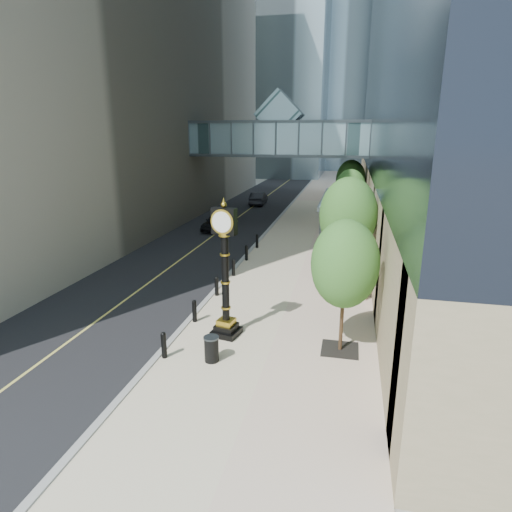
# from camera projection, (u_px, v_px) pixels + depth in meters

# --- Properties ---
(ground) EXTENTS (320.00, 320.00, 0.00)m
(ground) POSITION_uv_depth(u_px,v_px,m) (228.00, 382.00, 14.29)
(ground) COLOR gray
(ground) RESTS_ON ground
(road) EXTENTS (8.00, 180.00, 0.02)m
(road) POSITION_uv_depth(u_px,v_px,m) (263.00, 199.00, 53.25)
(road) COLOR black
(road) RESTS_ON ground
(sidewalk) EXTENTS (8.00, 180.00, 0.06)m
(sidewalk) POSITION_uv_depth(u_px,v_px,m) (327.00, 201.00, 51.59)
(sidewalk) COLOR beige
(sidewalk) RESTS_ON ground
(curb) EXTENTS (0.25, 180.00, 0.07)m
(curb) POSITION_uv_depth(u_px,v_px,m) (295.00, 200.00, 52.42)
(curb) COLOR gray
(curb) RESTS_ON ground
(distant_tower_c) EXTENTS (22.00, 22.00, 65.00)m
(distant_tower_c) POSITION_uv_depth(u_px,v_px,m) (324.00, 41.00, 119.06)
(distant_tower_c) COLOR #A8C4D3
(distant_tower_c) RESTS_ON ground
(skywalk) EXTENTS (17.00, 4.20, 5.80)m
(skywalk) POSITION_uv_depth(u_px,v_px,m) (279.00, 136.00, 39.03)
(skywalk) COLOR slate
(skywalk) RESTS_ON ground
(entrance_canopy) EXTENTS (3.00, 8.00, 4.38)m
(entrance_canopy) POSITION_uv_depth(u_px,v_px,m) (347.00, 199.00, 25.53)
(entrance_canopy) COLOR #383F44
(entrance_canopy) RESTS_ON ground
(bollard_row) EXTENTS (0.20, 16.20, 0.90)m
(bollard_row) POSITION_uv_depth(u_px,v_px,m) (226.00, 277.00, 23.15)
(bollard_row) COLOR black
(bollard_row) RESTS_ON sidewalk
(street_trees) EXTENTS (2.88, 28.59, 5.91)m
(street_trees) POSITION_uv_depth(u_px,v_px,m) (349.00, 202.00, 27.74)
(street_trees) COLOR black
(street_trees) RESTS_ON sidewalk
(street_clock) EXTENTS (1.21, 1.21, 5.48)m
(street_clock) POSITION_uv_depth(u_px,v_px,m) (225.00, 280.00, 16.89)
(street_clock) COLOR black
(street_clock) RESTS_ON sidewalk
(trash_bin) EXTENTS (0.58, 0.58, 0.90)m
(trash_bin) POSITION_uv_depth(u_px,v_px,m) (212.00, 350.00, 15.40)
(trash_bin) COLOR black
(trash_bin) RESTS_ON sidewalk
(pedestrian) EXTENTS (0.68, 0.50, 1.71)m
(pedestrian) POSITION_uv_depth(u_px,v_px,m) (363.00, 284.00, 20.93)
(pedestrian) COLOR beige
(pedestrian) RESTS_ON sidewalk
(car_near) EXTENTS (2.11, 4.35, 1.43)m
(car_near) POSITION_uv_depth(u_px,v_px,m) (218.00, 222.00, 36.44)
(car_near) COLOR black
(car_near) RESTS_ON road
(car_far) EXTENTS (1.70, 4.41, 1.43)m
(car_far) POSITION_uv_depth(u_px,v_px,m) (258.00, 198.00, 49.27)
(car_far) COLOR black
(car_far) RESTS_ON road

